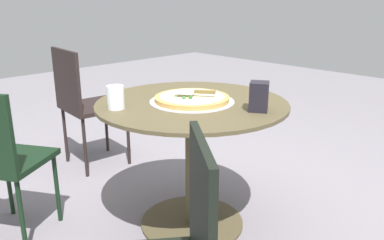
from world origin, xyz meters
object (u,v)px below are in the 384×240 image
Objects in this scene: pizza_server at (195,92)px; drinking_cup at (116,97)px; patio_chair_near at (84,99)px; pizza_on_tray at (192,99)px; patio_table at (192,139)px; napkin_dispenser at (259,96)px.

drinking_cup is (-0.36, 0.18, 0.00)m from pizza_server.
pizza_server is 0.23× the size of patio_chair_near.
pizza_on_tray is at bearing 106.83° from pizza_server.
patio_table is at bearing 103.84° from pizza_server.
patio_table is 0.22m from pizza_on_tray.
drinking_cup is (-0.36, 0.16, 0.26)m from patio_table.
drinking_cup is 1.07m from patio_chair_near.
pizza_on_tray is (-0.00, -0.00, 0.22)m from patio_table.
napkin_dispenser is (0.10, -0.32, 0.02)m from pizza_server.
patio_table is 2.27× the size of pizza_on_tray.
pizza_on_tray reaches higher than patio_table.
patio_table is 0.47m from drinking_cup.
drinking_cup reaches higher than pizza_server.
napkin_dispenser is (0.11, -0.34, 0.28)m from patio_table.
patio_chair_near is at bearing 89.83° from pizza_server.
napkin_dispenser is (0.46, -0.51, 0.01)m from drinking_cup.
pizza_server reaches higher than pizza_on_tray.
pizza_on_tray is 0.04m from pizza_server.
pizza_on_tray is 0.36m from napkin_dispenser.
drinking_cup reaches higher than pizza_on_tray.
pizza_on_tray is 0.49× the size of patio_chair_near.
pizza_on_tray is 3.14× the size of napkin_dispenser.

